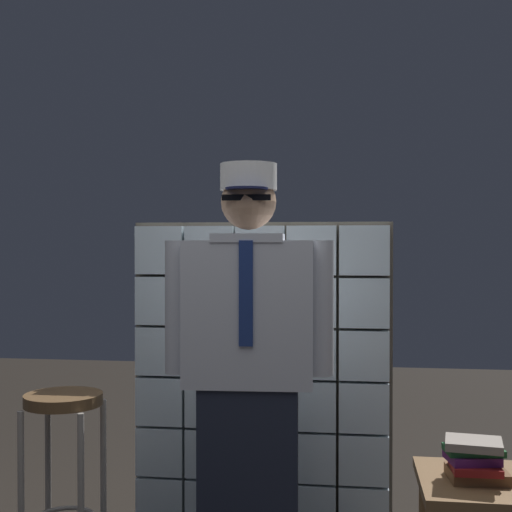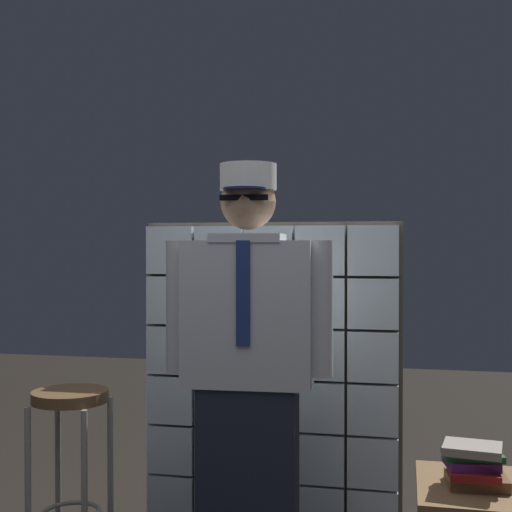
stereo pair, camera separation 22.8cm
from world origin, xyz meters
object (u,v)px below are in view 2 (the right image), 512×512
Objects in this scene: side_table at (488,505)px; book_stack at (474,466)px; standing_person at (248,368)px; bar_stool at (70,435)px.

side_table is 0.16m from book_stack.
standing_person reaches higher than bar_stool.
bar_stool is at bearing 174.09° from standing_person.
standing_person is 0.95m from book_stack.
standing_person is 3.30× the size of side_table.
side_table is at bearing 23.29° from book_stack.
book_stack reaches higher than side_table.
standing_person is at bearing 172.01° from book_stack.
side_table is (0.94, -0.10, -0.46)m from standing_person.
side_table is at bearing -9.43° from standing_person.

